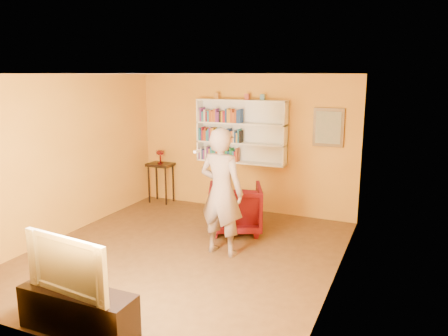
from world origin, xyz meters
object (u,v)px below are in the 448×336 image
Objects in this scene: ruby_lustre at (160,154)px; armchair at (235,208)px; person at (221,192)px; television at (74,262)px; bookshelf at (242,132)px; console_table at (161,170)px; tv_cabinet at (78,311)px.

ruby_lustre reaches higher than armchair.
television is (-0.54, -2.52, -0.18)m from person.
television is (-0.37, -3.50, 0.37)m from armchair.
television reaches higher than armchair.
bookshelf reaches higher than television.
television reaches higher than console_table.
armchair reaches higher than tv_cabinet.
armchair is 3.52m from tv_cabinet.
console_table is at bearing -33.69° from ruby_lustre.
console_table is 0.76× the size of television.
tv_cabinet is at bearing -90.36° from bookshelf.
person reaches higher than ruby_lustre.
ruby_lustre is 0.25× the size of television.
bookshelf is at bearing 5.11° from ruby_lustre.
television is at bearing 83.55° from person.
television is at bearing -90.36° from bookshelf.
tv_cabinet is 0.55m from television.
person reaches higher than television.
armchair is at bearing -73.86° from bookshelf.
ruby_lustre reaches higher than television.
armchair is 1.14m from person.
armchair is 0.70× the size of tv_cabinet.
television is at bearing 0.00° from tv_cabinet.
person is at bearing -40.79° from ruby_lustre.
console_table reaches higher than tv_cabinet.
ruby_lustre is 0.31× the size of armchair.
console_table is 0.64× the size of tv_cabinet.
armchair is at bearing -25.34° from ruby_lustre.
person is 1.48× the size of tv_cabinet.
bookshelf reaches higher than armchair.
bookshelf is at bearing 5.11° from console_table.
console_table is 0.35m from ruby_lustre.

